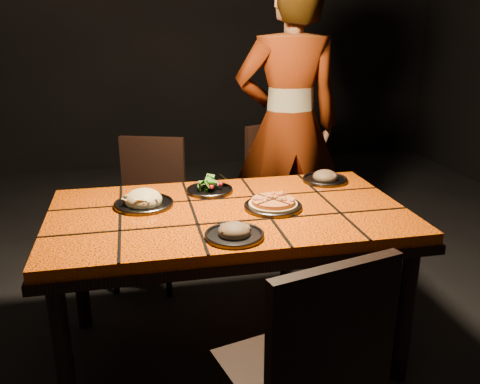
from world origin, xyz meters
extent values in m
cube|color=black|center=(0.00, 0.00, -0.02)|extent=(6.00, 7.00, 0.04)
cube|color=black|center=(0.00, 3.50, 1.50)|extent=(6.00, 0.04, 3.00)
cube|color=#F55B07|center=(0.00, 0.00, 0.72)|extent=(1.60, 0.90, 0.05)
cube|color=black|center=(0.00, 0.00, 0.68)|extent=(1.62, 0.92, 0.04)
cylinder|color=black|center=(-0.72, -0.37, 0.33)|extent=(0.07, 0.07, 0.66)
cylinder|color=black|center=(0.72, -0.37, 0.33)|extent=(0.07, 0.07, 0.66)
cylinder|color=black|center=(-0.72, 0.37, 0.33)|extent=(0.07, 0.07, 0.66)
cylinder|color=black|center=(0.72, 0.37, 0.33)|extent=(0.07, 0.07, 0.66)
cube|color=black|center=(0.07, -0.79, 0.45)|extent=(0.52, 0.52, 0.04)
cube|color=black|center=(0.12, -0.97, 0.71)|extent=(0.42, 0.14, 0.46)
cube|color=black|center=(-0.35, 0.79, 0.43)|extent=(0.51, 0.51, 0.04)
cube|color=black|center=(-0.30, 0.96, 0.67)|extent=(0.39, 0.17, 0.44)
cylinder|color=black|center=(-0.56, 0.69, 0.21)|extent=(0.03, 0.03, 0.41)
cylinder|color=black|center=(-0.25, 0.58, 0.21)|extent=(0.03, 0.03, 0.41)
cylinder|color=black|center=(-0.46, 1.00, 0.21)|extent=(0.03, 0.03, 0.41)
cylinder|color=black|center=(-0.15, 0.89, 0.21)|extent=(0.03, 0.03, 0.41)
cube|color=black|center=(0.57, 0.88, 0.45)|extent=(0.54, 0.54, 0.04)
cube|color=black|center=(0.50, 1.05, 0.69)|extent=(0.40, 0.19, 0.46)
cylinder|color=black|center=(0.48, 0.66, 0.21)|extent=(0.04, 0.04, 0.43)
cylinder|color=black|center=(0.79, 0.79, 0.21)|extent=(0.04, 0.04, 0.43)
cylinder|color=black|center=(0.35, 0.97, 0.21)|extent=(0.04, 0.04, 0.43)
cylinder|color=black|center=(0.66, 1.10, 0.21)|extent=(0.04, 0.04, 0.43)
imported|color=brown|center=(0.57, 0.93, 0.93)|extent=(0.71, 0.49, 1.86)
cylinder|color=#3B3B41|center=(0.20, -0.03, 0.76)|extent=(0.26, 0.26, 0.01)
torus|color=#3B3B41|center=(0.20, -0.03, 0.76)|extent=(0.27, 0.27, 0.01)
cylinder|color=tan|center=(0.20, -0.03, 0.77)|extent=(0.31, 0.31, 0.01)
cylinder|color=orange|center=(0.20, -0.03, 0.78)|extent=(0.27, 0.27, 0.02)
cylinder|color=#3B3B41|center=(-0.37, 0.13, 0.76)|extent=(0.27, 0.27, 0.01)
torus|color=#3B3B41|center=(-0.37, 0.13, 0.76)|extent=(0.27, 0.27, 0.01)
ellipsoid|color=beige|center=(-0.37, 0.13, 0.78)|extent=(0.16, 0.16, 0.09)
cylinder|color=#3B3B41|center=(-0.04, 0.26, 0.76)|extent=(0.23, 0.23, 0.01)
torus|color=#3B3B41|center=(-0.04, 0.26, 0.76)|extent=(0.23, 0.23, 0.01)
cylinder|color=#3B3B41|center=(-0.04, -0.31, 0.76)|extent=(0.24, 0.24, 0.01)
torus|color=#3B3B41|center=(-0.04, -0.31, 0.76)|extent=(0.24, 0.24, 0.01)
ellipsoid|color=brown|center=(-0.04, -0.31, 0.78)|extent=(0.14, 0.14, 0.08)
cylinder|color=#3B3B41|center=(0.58, 0.31, 0.76)|extent=(0.24, 0.24, 0.01)
torus|color=#3B3B41|center=(0.58, 0.31, 0.76)|extent=(0.24, 0.24, 0.01)
ellipsoid|color=brown|center=(0.58, 0.31, 0.78)|extent=(0.14, 0.14, 0.08)
camera|label=1|loc=(-0.40, -2.12, 1.57)|focal=38.00mm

